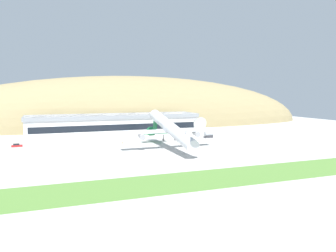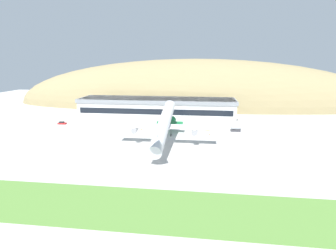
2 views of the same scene
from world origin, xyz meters
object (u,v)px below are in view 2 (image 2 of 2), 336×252
terminal_building (157,107)px  cargo_airplane (164,125)px  service_car_0 (205,129)px  traffic_cone_0 (210,134)px  traffic_cone_1 (142,129)px  fuel_truck (238,128)px  service_car_1 (62,123)px

terminal_building → cargo_airplane: bearing=-77.7°
service_car_0 → traffic_cone_0: size_ratio=7.70×
terminal_building → traffic_cone_1: (-2.63, -30.15, -6.10)m
terminal_building → cargo_airplane: size_ratio=1.70×
service_car_0 → fuel_truck: size_ratio=0.65×
cargo_airplane → service_car_0: 32.03m
fuel_truck → traffic_cone_1: size_ratio=11.76×
service_car_0 → traffic_cone_1: 30.91m
service_car_1 → terminal_building: bearing=27.2°
terminal_building → service_car_1: 53.08m
terminal_building → service_car_1: size_ratio=20.93×
service_car_0 → service_car_1: (-75.03, 2.89, -0.10)m
cargo_airplane → traffic_cone_0: size_ratio=92.49×
fuel_truck → traffic_cone_1: bearing=-177.3°
terminal_building → service_car_1: bearing=-152.8°
service_car_1 → traffic_cone_1: service_car_1 is taller
service_car_1 → traffic_cone_0: bearing=-8.1°
service_car_1 → traffic_cone_0: (76.85, -10.89, -0.30)m
cargo_airplane → service_car_1: 65.96m
service_car_1 → fuel_truck: (90.27, -3.84, 0.90)m
terminal_building → fuel_truck: (43.36, -28.00, -4.90)m
service_car_1 → service_car_0: bearing=-2.2°
cargo_airplane → traffic_cone_1: cargo_airplane is taller
fuel_truck → traffic_cone_0: fuel_truck is taller
traffic_cone_0 → terminal_building: bearing=130.5°
fuel_truck → terminal_building: bearing=147.1°
cargo_airplane → fuel_truck: cargo_airplane is taller
terminal_building → service_car_0: size_ratio=20.39×
cargo_airplane → traffic_cone_0: (18.26, 18.36, -8.19)m
terminal_building → service_car_1: terminal_building is taller
terminal_building → traffic_cone_1: bearing=-95.0°
terminal_building → cargo_airplane: (11.68, -53.41, 2.09)m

